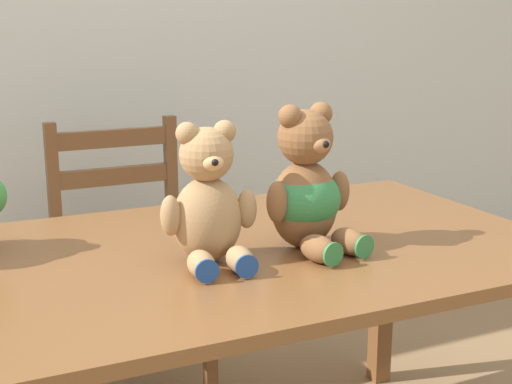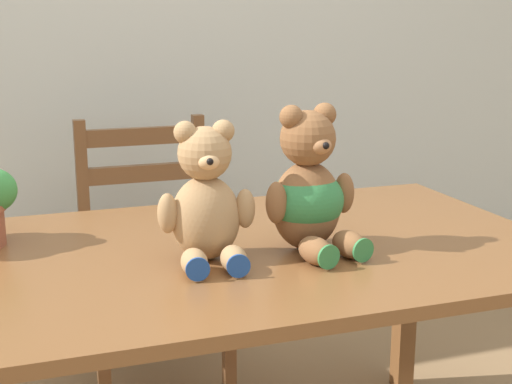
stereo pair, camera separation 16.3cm
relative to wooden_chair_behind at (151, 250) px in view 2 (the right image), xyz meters
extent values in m
cube|color=silver|center=(0.05, 0.50, 0.84)|extent=(8.00, 0.04, 2.60)
cube|color=brown|center=(0.05, -0.79, 0.23)|extent=(1.58, 0.93, 0.03)
cube|color=brown|center=(0.79, -0.38, -0.12)|extent=(0.06, 0.06, 0.68)
cube|color=brown|center=(0.00, -0.05, -0.01)|extent=(0.46, 0.41, 0.03)
cube|color=brown|center=(0.21, -0.23, -0.25)|extent=(0.04, 0.04, 0.44)
cube|color=brown|center=(-0.21, -0.23, -0.25)|extent=(0.04, 0.04, 0.44)
cube|color=brown|center=(0.21, 0.14, -0.01)|extent=(0.04, 0.04, 0.91)
cube|color=brown|center=(-0.21, 0.14, -0.01)|extent=(0.04, 0.04, 0.91)
cube|color=brown|center=(0.00, 0.14, 0.38)|extent=(0.38, 0.03, 0.06)
cube|color=brown|center=(0.00, 0.14, 0.25)|extent=(0.38, 0.03, 0.06)
ellipsoid|color=tan|center=(-0.03, -0.85, 0.34)|extent=(0.17, 0.15, 0.19)
sphere|color=tan|center=(-0.03, -0.85, 0.49)|extent=(0.12, 0.12, 0.12)
sphere|color=tan|center=(0.01, -0.85, 0.54)|extent=(0.05, 0.05, 0.05)
sphere|color=tan|center=(-0.07, -0.84, 0.54)|extent=(0.05, 0.05, 0.05)
ellipsoid|color=#E5B279|center=(-0.03, -0.89, 0.48)|extent=(0.05, 0.05, 0.04)
sphere|color=black|center=(-0.04, -0.91, 0.48)|extent=(0.02, 0.02, 0.02)
ellipsoid|color=tan|center=(0.06, -0.87, 0.36)|extent=(0.05, 0.05, 0.09)
ellipsoid|color=tan|center=(-0.12, -0.86, 0.36)|extent=(0.05, 0.05, 0.09)
ellipsoid|color=tan|center=(0.00, -0.95, 0.27)|extent=(0.07, 0.10, 0.06)
cylinder|color=#1E4793|center=(0.00, -1.00, 0.27)|extent=(0.05, 0.01, 0.05)
ellipsoid|color=tan|center=(-0.08, -0.94, 0.27)|extent=(0.07, 0.10, 0.06)
cylinder|color=#1E4793|center=(-0.09, -0.99, 0.27)|extent=(0.05, 0.01, 0.05)
ellipsoid|color=brown|center=(0.22, -0.85, 0.35)|extent=(0.19, 0.17, 0.21)
sphere|color=brown|center=(0.22, -0.85, 0.51)|extent=(0.13, 0.13, 0.13)
sphere|color=brown|center=(0.26, -0.84, 0.56)|extent=(0.05, 0.05, 0.05)
sphere|color=brown|center=(0.17, -0.86, 0.56)|extent=(0.05, 0.05, 0.05)
ellipsoid|color=#B2794C|center=(0.23, -0.90, 0.50)|extent=(0.06, 0.06, 0.04)
sphere|color=black|center=(0.23, -0.92, 0.50)|extent=(0.02, 0.02, 0.02)
ellipsoid|color=brown|center=(0.31, -0.85, 0.37)|extent=(0.06, 0.06, 0.10)
ellipsoid|color=brown|center=(0.13, -0.88, 0.37)|extent=(0.06, 0.06, 0.10)
ellipsoid|color=brown|center=(0.28, -0.94, 0.28)|extent=(0.08, 0.11, 0.06)
cylinder|color=#337F42|center=(0.29, -0.99, 0.28)|extent=(0.06, 0.02, 0.06)
ellipsoid|color=brown|center=(0.19, -0.96, 0.28)|extent=(0.08, 0.11, 0.06)
cylinder|color=#337F42|center=(0.20, -1.01, 0.28)|extent=(0.06, 0.02, 0.06)
ellipsoid|color=#337F42|center=(0.22, -0.85, 0.36)|extent=(0.21, 0.19, 0.15)
camera|label=1|loc=(-0.58, -2.28, 0.77)|focal=50.00mm
camera|label=2|loc=(-0.43, -2.34, 0.77)|focal=50.00mm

